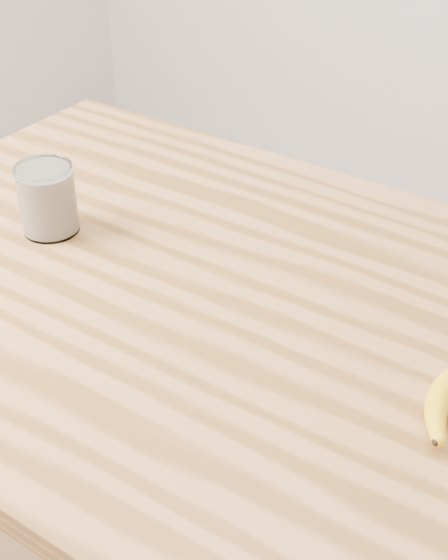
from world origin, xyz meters
The scene contains 2 objects.
table centered at (0.00, 0.00, 0.77)m, with size 1.20×0.80×0.90m.
smoothie_glass centered at (-0.30, -0.01, 0.95)m, with size 0.08×0.08×0.10m.
Camera 1 is at (0.47, -0.68, 1.50)m, focal length 50.00 mm.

